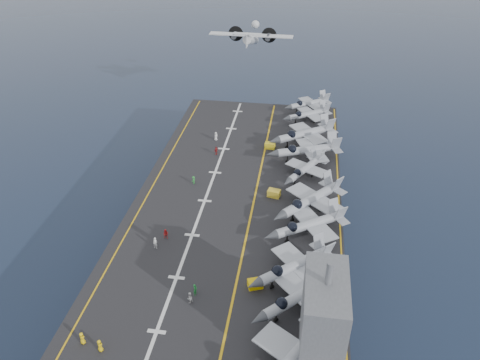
# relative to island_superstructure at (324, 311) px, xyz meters

# --- Properties ---
(ground) EXTENTS (500.00, 500.00, 0.00)m
(ground) POSITION_rel_island_superstructure_xyz_m (-15.00, 30.00, -17.90)
(ground) COLOR #142135
(ground) RESTS_ON ground
(hull) EXTENTS (36.00, 90.00, 10.00)m
(hull) POSITION_rel_island_superstructure_xyz_m (-15.00, 30.00, -12.90)
(hull) COLOR #56595E
(hull) RESTS_ON ground
(flight_deck) EXTENTS (38.00, 92.00, 0.40)m
(flight_deck) POSITION_rel_island_superstructure_xyz_m (-15.00, 30.00, -7.70)
(flight_deck) COLOR black
(flight_deck) RESTS_ON hull
(foul_line) EXTENTS (0.35, 90.00, 0.02)m
(foul_line) POSITION_rel_island_superstructure_xyz_m (-12.00, 30.00, -7.48)
(foul_line) COLOR gold
(foul_line) RESTS_ON flight_deck
(landing_centerline) EXTENTS (0.50, 90.00, 0.02)m
(landing_centerline) POSITION_rel_island_superstructure_xyz_m (-21.00, 30.00, -7.48)
(landing_centerline) COLOR silver
(landing_centerline) RESTS_ON flight_deck
(deck_edge_port) EXTENTS (0.25, 90.00, 0.02)m
(deck_edge_port) POSITION_rel_island_superstructure_xyz_m (-32.00, 30.00, -7.48)
(deck_edge_port) COLOR gold
(deck_edge_port) RESTS_ON flight_deck
(deck_edge_stbd) EXTENTS (0.25, 90.00, 0.02)m
(deck_edge_stbd) POSITION_rel_island_superstructure_xyz_m (3.50, 30.00, -7.48)
(deck_edge_stbd) COLOR gold
(deck_edge_stbd) RESTS_ON flight_deck
(island_superstructure) EXTENTS (5.00, 10.00, 15.00)m
(island_superstructure) POSITION_rel_island_superstructure_xyz_m (0.00, 0.00, 0.00)
(island_superstructure) COLOR #56595E
(island_superstructure) RESTS_ON flight_deck
(fighter_jet_0) EXTENTS (18.05, 19.70, 5.69)m
(fighter_jet_0) POSITION_rel_island_superstructure_xyz_m (-3.19, -3.61, -4.65)
(fighter_jet_0) COLOR #949DA4
(fighter_jet_0) RESTS_ON flight_deck
(fighter_jet_1) EXTENTS (17.02, 16.83, 4.99)m
(fighter_jet_1) POSITION_rel_island_superstructure_xyz_m (-2.77, 6.79, -5.01)
(fighter_jet_1) COLOR gray
(fighter_jet_1) RESTS_ON flight_deck
(fighter_jet_2) EXTENTS (17.45, 16.94, 5.08)m
(fighter_jet_2) POSITION_rel_island_superstructure_xyz_m (-3.67, 12.66, -4.96)
(fighter_jet_2) COLOR gray
(fighter_jet_2) RESTS_ON flight_deck
(fighter_jet_3) EXTENTS (17.62, 16.21, 5.09)m
(fighter_jet_3) POSITION_rel_island_superstructure_xyz_m (-1.83, 22.68, -4.95)
(fighter_jet_3) COLOR #98A1A7
(fighter_jet_3) RESTS_ON flight_deck
(fighter_jet_4) EXTENTS (18.34, 18.82, 5.49)m
(fighter_jet_4) POSITION_rel_island_superstructure_xyz_m (-1.78, 29.54, -4.76)
(fighter_jet_4) COLOR #90989E
(fighter_jet_4) RESTS_ON flight_deck
(fighter_jet_5) EXTENTS (13.83, 15.35, 4.44)m
(fighter_jet_5) POSITION_rel_island_superstructure_xyz_m (-3.07, 40.66, -5.28)
(fighter_jet_5) COLOR gray
(fighter_jet_5) RESTS_ON flight_deck
(fighter_jet_6) EXTENTS (18.41, 15.43, 5.45)m
(fighter_jet_6) POSITION_rel_island_superstructure_xyz_m (-2.74, 47.64, -4.78)
(fighter_jet_6) COLOR gray
(fighter_jet_6) RESTS_ON flight_deck
(fighter_jet_7) EXTENTS (19.33, 17.96, 5.59)m
(fighter_jet_7) POSITION_rel_island_superstructure_xyz_m (-3.55, 54.84, -4.71)
(fighter_jet_7) COLOR gray
(fighter_jet_7) RESTS_ON flight_deck
(fighter_jet_8) EXTENTS (15.24, 13.99, 4.40)m
(fighter_jet_8) POSITION_rel_island_superstructure_xyz_m (-3.07, 66.48, -5.30)
(fighter_jet_8) COLOR #9CA2AD
(fighter_jet_8) RESTS_ON flight_deck
(tow_cart_a) EXTENTS (2.48, 2.05, 1.27)m
(tow_cart_a) POSITION_rel_island_superstructure_xyz_m (-9.16, 9.86, -6.86)
(tow_cart_a) COLOR #E1B408
(tow_cart_a) RESTS_ON flight_deck
(tow_cart_b) EXTENTS (2.54, 1.91, 1.38)m
(tow_cart_b) POSITION_rel_island_superstructure_xyz_m (-8.49, 33.35, -6.81)
(tow_cart_b) COLOR gold
(tow_cart_b) RESTS_ON flight_deck
(tow_cart_c) EXTENTS (2.31, 1.59, 1.32)m
(tow_cart_c) POSITION_rel_island_superstructure_xyz_m (-11.01, 51.85, -6.84)
(tow_cart_c) COLOR yellow
(tow_cart_c) RESTS_ON flight_deck
(crew_0) EXTENTS (1.34, 1.21, 1.86)m
(crew_0) POSITION_rel_island_superstructure_xyz_m (-27.07, -3.84, -6.57)
(crew_0) COLOR yellow
(crew_0) RESTS_ON flight_deck
(crew_1) EXTENTS (1.36, 1.06, 2.02)m
(crew_1) POSITION_rel_island_superstructure_xyz_m (-26.03, 16.03, -6.49)
(crew_1) COLOR silver
(crew_1) RESTS_ON flight_deck
(crew_2) EXTENTS (1.17, 0.85, 1.82)m
(crew_2) POSITION_rel_island_superstructure_xyz_m (-25.02, 18.56, -6.59)
(crew_2) COLOR #B21919
(crew_2) RESTS_ON flight_deck
(crew_3) EXTENTS (1.01, 1.15, 1.60)m
(crew_3) POSITION_rel_island_superstructure_xyz_m (-24.34, 35.44, -6.70)
(crew_3) COLOR #268C33
(crew_3) RESTS_ON flight_deck
(crew_4) EXTENTS (1.29, 1.37, 1.91)m
(crew_4) POSITION_rel_island_superstructure_xyz_m (-22.14, 47.31, -6.55)
(crew_4) COLOR #A21D20
(crew_4) RESTS_ON flight_deck
(crew_5) EXTENTS (1.18, 1.40, 1.97)m
(crew_5) POSITION_rel_island_superstructure_xyz_m (-23.48, 53.84, -6.51)
(crew_5) COLOR white
(crew_5) RESTS_ON flight_deck
(crew_6) EXTENTS (0.85, 1.21, 1.92)m
(crew_6) POSITION_rel_island_superstructure_xyz_m (-17.43, 7.16, -6.54)
(crew_6) COLOR #197D2D
(crew_6) RESTS_ON flight_deck
(crew_7) EXTENTS (1.18, 1.29, 1.80)m
(crew_7) POSITION_rel_island_superstructure_xyz_m (-17.85, 5.62, -6.60)
(crew_7) COLOR silver
(crew_7) RESTS_ON flight_deck
(transport_plane) EXTENTS (23.59, 16.40, 5.48)m
(transport_plane) POSITION_rel_island_superstructure_xyz_m (-20.35, 90.50, 4.91)
(transport_plane) COLOR silver
(fighter_jet_9) EXTENTS (15.24, 13.99, 4.40)m
(fighter_jet_9) POSITION_rel_island_superstructure_xyz_m (-3.07, 73.00, -5.30)
(fighter_jet_9) COLOR #9CA2AD
(fighter_jet_9) RESTS_ON flight_deck
(crew_8) EXTENTS (1.34, 1.21, 1.86)m
(crew_8) POSITION_rel_island_superstructure_xyz_m (-29.75, -3.10, -6.57)
(crew_8) COLOR yellow
(crew_8) RESTS_ON flight_deck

